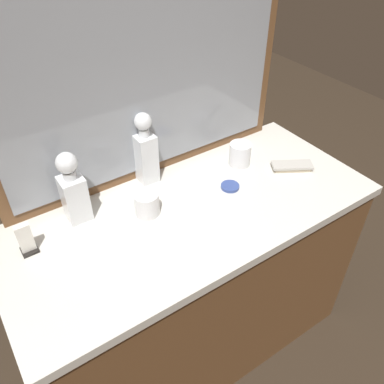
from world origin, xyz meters
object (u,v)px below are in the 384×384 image
at_px(silver_brush_right, 292,166).
at_px(napkin_holder, 26,241).
at_px(crystal_decanter_far_right, 74,193).
at_px(porcelain_dish, 230,186).
at_px(crystal_tumbler_far_left, 240,155).
at_px(crystal_decanter_left, 146,155).
at_px(crystal_tumbler_center, 147,205).

distance_m(silver_brush_right, napkin_holder, 1.02).
distance_m(crystal_decanter_far_right, porcelain_dish, 0.57).
height_order(crystal_decanter_far_right, napkin_holder, crystal_decanter_far_right).
distance_m(crystal_tumbler_far_left, porcelain_dish, 0.17).
bearing_deg(crystal_decanter_far_right, porcelain_dish, -17.18).
bearing_deg(crystal_decanter_left, crystal_tumbler_far_left, -17.93).
xyz_separation_m(crystal_decanter_left, crystal_tumbler_center, (-0.10, -0.17, -0.08)).
height_order(crystal_decanter_far_right, crystal_tumbler_center, crystal_decanter_far_right).
distance_m(crystal_decanter_far_right, crystal_tumbler_far_left, 0.67).
xyz_separation_m(crystal_tumbler_center, porcelain_dish, (0.33, -0.05, -0.03)).
xyz_separation_m(crystal_tumbler_far_left, crystal_tumbler_center, (-0.46, -0.05, -0.01)).
bearing_deg(crystal_tumbler_far_left, crystal_decanter_left, 162.07).
bearing_deg(napkin_holder, crystal_tumbler_far_left, -0.01).
distance_m(porcelain_dish, napkin_holder, 0.74).
height_order(crystal_tumbler_far_left, crystal_tumbler_center, crystal_tumbler_far_left).
distance_m(crystal_tumbler_center, porcelain_dish, 0.34).
bearing_deg(crystal_tumbler_center, crystal_decanter_left, 60.42).
relative_size(crystal_tumbler_far_left, porcelain_dish, 1.34).
distance_m(crystal_decanter_left, crystal_tumbler_center, 0.21).
relative_size(crystal_tumbler_far_left, napkin_holder, 0.86).
bearing_deg(porcelain_dish, crystal_decanter_left, 136.66).
bearing_deg(crystal_decanter_far_right, crystal_tumbler_center, -29.21).
bearing_deg(crystal_decanter_left, porcelain_dish, -43.34).
height_order(crystal_decanter_left, crystal_tumbler_far_left, crystal_decanter_left).
relative_size(crystal_decanter_far_right, porcelain_dish, 3.73).
height_order(crystal_decanter_far_right, porcelain_dish, crystal_decanter_far_right).
xyz_separation_m(crystal_decanter_far_right, napkin_holder, (-0.19, -0.06, -0.06)).
bearing_deg(porcelain_dish, crystal_tumbler_center, 171.35).
bearing_deg(silver_brush_right, crystal_tumbler_far_left, 136.38).
distance_m(crystal_tumbler_far_left, crystal_tumbler_center, 0.46).
height_order(crystal_decanter_left, porcelain_dish, crystal_decanter_left).
xyz_separation_m(crystal_tumbler_center, silver_brush_right, (0.61, -0.09, -0.03)).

